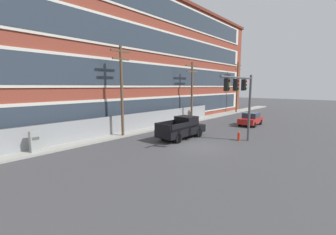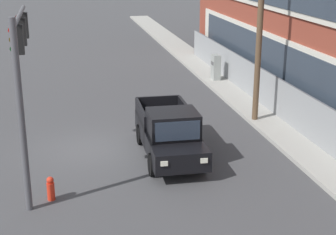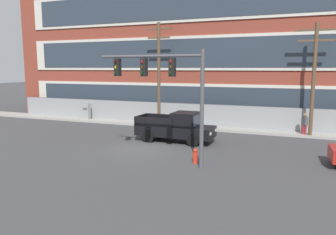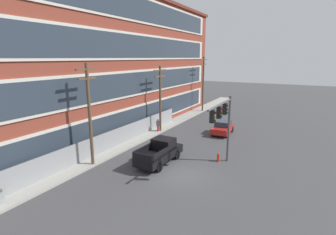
% 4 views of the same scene
% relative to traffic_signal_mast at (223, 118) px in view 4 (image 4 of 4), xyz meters
% --- Properties ---
extents(ground_plane, '(160.00, 160.00, 0.00)m').
position_rel_traffic_signal_mast_xyz_m(ground_plane, '(-2.67, 2.21, -4.20)').
color(ground_plane, '#424244').
extents(sidewalk_building_side, '(80.00, 2.04, 0.16)m').
position_rel_traffic_signal_mast_xyz_m(sidewalk_building_side, '(-2.67, 10.34, -4.12)').
color(sidewalk_building_side, '#9E9B93').
rests_on(sidewalk_building_side, ground).
extents(brick_mill_building, '(46.99, 11.94, 16.06)m').
position_rel_traffic_signal_mast_xyz_m(brick_mill_building, '(2.97, 17.03, 3.84)').
color(brick_mill_building, brown).
rests_on(brick_mill_building, ground).
extents(chain_link_fence, '(31.93, 0.06, 1.94)m').
position_rel_traffic_signal_mast_xyz_m(chain_link_fence, '(-3.67, 10.81, -3.21)').
color(chain_link_fence, gray).
rests_on(chain_link_fence, ground).
extents(traffic_signal_mast, '(5.57, 0.43, 5.74)m').
position_rel_traffic_signal_mast_xyz_m(traffic_signal_mast, '(0.00, 0.00, 0.00)').
color(traffic_signal_mast, '#4C4C51').
rests_on(traffic_signal_mast, ground).
extents(pickup_truck_black, '(5.25, 2.09, 2.00)m').
position_rel_traffic_signal_mast_xyz_m(pickup_truck_black, '(-1.26, 4.99, -3.26)').
color(pickup_truck_black, black).
rests_on(pickup_truck_black, ground).
extents(sedan_red, '(4.22, 2.10, 1.56)m').
position_rel_traffic_signal_mast_xyz_m(sedan_red, '(9.82, 2.78, -3.40)').
color(sedan_red, '#AD1E19').
rests_on(sedan_red, ground).
extents(utility_pole_near_corner, '(2.17, 0.26, 8.44)m').
position_rel_traffic_signal_mast_xyz_m(utility_pole_near_corner, '(-4.48, 9.62, 0.43)').
color(utility_pole_near_corner, brown).
rests_on(utility_pole_near_corner, ground).
extents(utility_pole_midblock, '(2.74, 0.26, 7.90)m').
position_rel_traffic_signal_mast_xyz_m(utility_pole_midblock, '(7.05, 9.70, 0.24)').
color(utility_pole_midblock, brown).
rests_on(utility_pole_midblock, ground).
extents(utility_pole_far_east, '(2.45, 0.26, 8.98)m').
position_rel_traffic_signal_mast_xyz_m(utility_pole_far_east, '(21.03, 9.58, 0.76)').
color(utility_pole_far_east, brown).
rests_on(utility_pole_far_east, ground).
extents(pedestrian_near_cabinet, '(0.43, 0.46, 1.69)m').
position_rel_traffic_signal_mast_xyz_m(pedestrian_near_cabinet, '(6.66, 9.81, -3.23)').
color(pedestrian_near_cabinet, maroon).
rests_on(pedestrian_near_cabinet, ground).
extents(fire_hydrant, '(0.24, 0.24, 0.78)m').
position_rel_traffic_signal_mast_xyz_m(fire_hydrant, '(1.31, 0.65, -3.82)').
color(fire_hydrant, red).
rests_on(fire_hydrant, ground).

